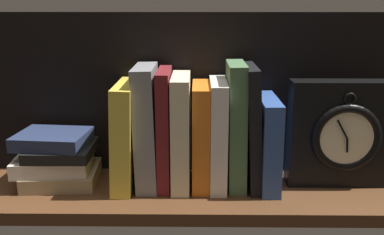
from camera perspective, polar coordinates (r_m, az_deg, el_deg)
name	(u,v)px	position (r cm, az deg, el deg)	size (l,w,h in cm)	color
ground_plane	(201,193)	(92.30, 1.14, -9.79)	(94.41, 23.41, 2.50)	#4C2D19
back_panel	(201,94)	(97.00, 1.15, 3.12)	(94.41, 1.20, 34.97)	black
book_yellow_seinlanguage	(126,135)	(91.41, -8.52, -2.21)	(3.93, 16.26, 21.30)	gold
book_gray_chess	(147,127)	(90.33, -5.84, -1.19)	(4.15, 13.67, 24.75)	gray
book_maroon_dawkins	(165,128)	(90.09, -3.56, -1.42)	(2.47, 13.47, 24.05)	maroon
book_cream_twain	(181,131)	(90.08, -1.43, -1.78)	(3.60, 14.67, 22.89)	beige
book_orange_pandolfini	(200,135)	(90.27, 1.01, -2.33)	(3.48, 13.41, 21.13)	orange
book_white_catcher	(218,134)	(90.26, 3.35, -2.11)	(3.29, 14.35, 21.86)	silver
book_green_romantic	(236,125)	(90.01, 5.71, -1.02)	(3.47, 12.54, 25.43)	#476B44
book_black_skeptic	(252,127)	(90.42, 7.72, -1.20)	(2.31, 14.24, 24.87)	black
book_blue_modern	(267,142)	(91.82, 9.70, -3.14)	(3.71, 16.04, 18.40)	#2D4C8E
framed_clock	(343,134)	(95.01, 18.89, -2.04)	(21.87, 6.41, 21.87)	black
book_stack_side	(58,159)	(96.60, -16.98, -5.13)	(17.23, 14.34, 11.03)	#9E8966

